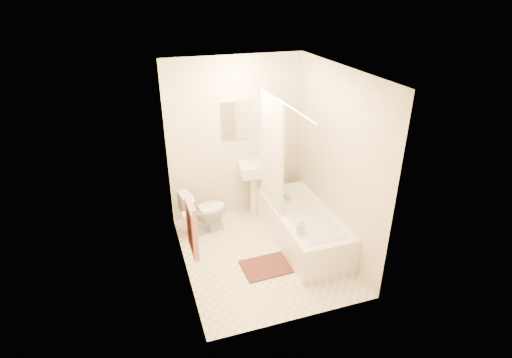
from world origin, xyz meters
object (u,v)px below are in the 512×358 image
object	(u,v)px
toilet	(204,211)
bathtub	(302,226)
sink	(255,186)
soap_bottle	(301,226)
bath_mat	(266,267)

from	to	relation	value
toilet	bathtub	xyz separation A→B (m)	(1.23, -0.69, -0.09)
sink	bathtub	xyz separation A→B (m)	(0.38, -0.92, -0.23)
soap_bottle	toilet	bearing A→B (deg)	129.97
toilet	sink	xyz separation A→B (m)	(0.85, 0.23, 0.15)
bath_mat	soap_bottle	distance (m)	0.71
sink	bathtub	size ratio (longest dim) A/B	0.56
bathtub	bath_mat	world-z (taller)	bathtub
soap_bottle	bathtub	bearing A→B (deg)	61.60
bathtub	bath_mat	xyz separation A→B (m)	(-0.67, -0.39, -0.23)
bathtub	soap_bottle	distance (m)	0.64
bath_mat	soap_bottle	bearing A→B (deg)	-11.22
toilet	bath_mat	bearing A→B (deg)	-162.27
bath_mat	sink	bearing A→B (deg)	77.43
toilet	sink	world-z (taller)	sink
toilet	bathtub	size ratio (longest dim) A/B	0.39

